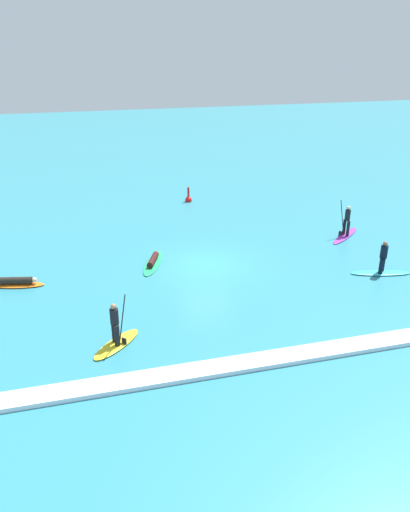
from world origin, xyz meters
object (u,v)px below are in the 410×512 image
at_px(surfer_on_teal_board, 382,266).
at_px(marker_buoy, 188,199).
at_px(surfer_on_green_board, 153,261).
at_px(surfer_on_yellow_board, 116,335).
at_px(surfer_on_purple_board, 346,229).
at_px(surfer_on_orange_board, 17,283).

xyz_separation_m(surfer_on_teal_board, marker_buoy, (-6.71, 14.10, -0.24)).
relative_size(surfer_on_green_board, marker_buoy, 2.74).
xyz_separation_m(surfer_on_yellow_board, marker_buoy, (6.80, 17.11, -0.26)).
bearing_deg(marker_buoy, surfer_on_yellow_board, -111.67).
distance_m(surfer_on_teal_board, surfer_on_green_board, 11.67).
bearing_deg(surfer_on_green_board, surfer_on_purple_board, -63.35).
bearing_deg(surfer_on_orange_board, surfer_on_green_board, 19.53).
bearing_deg(surfer_on_yellow_board, surfer_on_orange_board, 79.39).
bearing_deg(surfer_on_orange_board, surfer_on_teal_board, 1.82).
xyz_separation_m(surfer_on_orange_board, marker_buoy, (10.93, 10.84, 0.02)).
relative_size(surfer_on_yellow_board, surfer_on_teal_board, 0.75).
distance_m(surfer_on_orange_board, surfer_on_teal_board, 17.95).
bearing_deg(surfer_on_teal_board, surfer_on_purple_board, -85.64).
xyz_separation_m(surfer_on_teal_board, surfer_on_green_board, (-10.91, 4.12, -0.30)).
bearing_deg(surfer_on_purple_board, surfer_on_green_board, -34.64).
relative_size(surfer_on_teal_board, surfer_on_green_board, 0.96).
distance_m(surfer_on_green_board, marker_buoy, 10.83).
height_order(surfer_on_teal_board, marker_buoy, surfer_on_teal_board).
distance_m(surfer_on_purple_board, marker_buoy, 11.76).
height_order(surfer_on_yellow_board, surfer_on_green_board, surfer_on_yellow_board).
xyz_separation_m(surfer_on_green_board, marker_buoy, (4.20, 9.98, 0.06)).
bearing_deg(surfer_on_yellow_board, surfer_on_green_board, 25.96).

